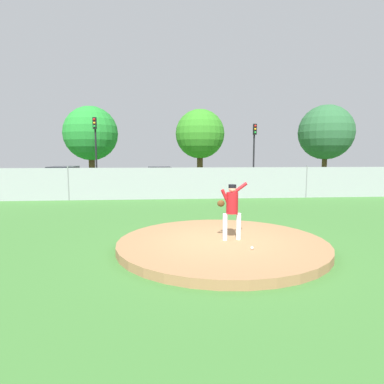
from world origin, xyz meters
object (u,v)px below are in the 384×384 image
at_px(parked_car_silver, 343,179).
at_px(pitcher_youth, 232,206).
at_px(parked_car_navy, 64,180).
at_px(baseball, 252,248).
at_px(traffic_cone_orange, 267,185).
at_px(traffic_light_near, 95,140).
at_px(parked_car_red, 159,179).
at_px(traffic_light_far, 254,144).

bearing_deg(parked_car_silver, pitcher_youth, -128.71).
bearing_deg(parked_car_navy, baseball, -59.40).
bearing_deg(baseball, pitcher_youth, 109.45).
relative_size(pitcher_youth, traffic_cone_orange, 2.91).
height_order(traffic_cone_orange, traffic_light_near, traffic_light_near).
relative_size(baseball, traffic_light_near, 0.01).
bearing_deg(parked_car_red, traffic_cone_orange, 6.01).
height_order(parked_car_silver, traffic_light_far, traffic_light_far).
bearing_deg(pitcher_youth, parked_car_silver, 51.29).
height_order(parked_car_navy, traffic_light_near, traffic_light_near).
relative_size(parked_car_red, parked_car_navy, 0.99).
xyz_separation_m(parked_car_silver, traffic_cone_orange, (-5.25, 1.47, -0.51)).
bearing_deg(traffic_light_far, parked_car_navy, -164.05).
bearing_deg(parked_car_silver, parked_car_navy, 179.04).
xyz_separation_m(parked_car_red, traffic_cone_orange, (8.18, 0.86, -0.55)).
xyz_separation_m(baseball, parked_car_silver, (10.94, 14.99, 0.51)).
xyz_separation_m(parked_car_navy, traffic_cone_orange, (14.76, 1.13, -0.57)).
bearing_deg(pitcher_youth, parked_car_navy, 121.25).
relative_size(pitcher_youth, parked_car_navy, 0.37).
bearing_deg(pitcher_youth, baseball, -70.55).
height_order(parked_car_red, traffic_light_near, traffic_light_near).
distance_m(baseball, parked_car_red, 15.81).
xyz_separation_m(pitcher_youth, parked_car_navy, (-8.74, 14.40, -0.33)).
distance_m(pitcher_youth, parked_car_red, 14.83).
distance_m(parked_car_silver, traffic_light_far, 7.56).
xyz_separation_m(baseball, parked_car_navy, (-9.07, 15.33, 0.57)).
relative_size(parked_car_silver, parked_car_navy, 1.10).
bearing_deg(baseball, parked_car_silver, 53.88).
bearing_deg(parked_car_red, parked_car_silver, -2.59).
relative_size(pitcher_youth, parked_car_silver, 0.34).
bearing_deg(parked_car_navy, pitcher_youth, -58.75).
relative_size(parked_car_silver, traffic_light_far, 0.92).
height_order(pitcher_youth, parked_car_navy, pitcher_youth).
relative_size(parked_car_navy, traffic_cone_orange, 7.82).
bearing_deg(parked_car_red, parked_car_navy, -177.63).
bearing_deg(parked_car_red, traffic_light_far, 25.96).
distance_m(pitcher_youth, traffic_light_near, 19.80).
height_order(parked_car_red, traffic_cone_orange, parked_car_red).
distance_m(baseball, parked_car_navy, 17.82).
xyz_separation_m(parked_car_navy, traffic_light_far, (14.58, 4.17, 2.67)).
xyz_separation_m(parked_car_silver, traffic_light_near, (-18.56, 4.16, 2.95)).
relative_size(parked_car_red, traffic_light_far, 0.83).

